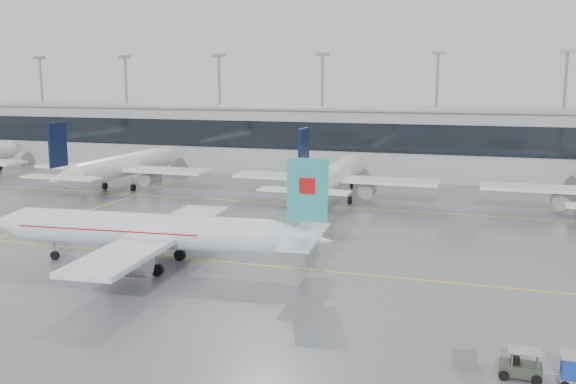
% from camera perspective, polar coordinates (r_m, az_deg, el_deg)
% --- Properties ---
extents(ground, '(320.00, 320.00, 0.00)m').
position_cam_1_polar(ground, '(61.76, -3.44, -6.41)').
color(ground, slate).
rests_on(ground, ground).
extents(taxi_line_main, '(120.00, 0.25, 0.01)m').
position_cam_1_polar(taxi_line_main, '(61.75, -3.44, -6.40)').
color(taxi_line_main, yellow).
rests_on(taxi_line_main, ground).
extents(taxi_line_north, '(120.00, 0.25, 0.01)m').
position_cam_1_polar(taxi_line_north, '(89.57, 3.54, -1.26)').
color(taxi_line_north, yellow).
rests_on(taxi_line_north, ground).
extents(taxi_line_cross, '(0.25, 60.00, 0.01)m').
position_cam_1_polar(taxi_line_cross, '(88.85, -18.13, -1.83)').
color(taxi_line_cross, yellow).
rests_on(taxi_line_cross, ground).
extents(terminal, '(180.00, 15.00, 12.00)m').
position_cam_1_polar(terminal, '(119.69, 7.39, 4.40)').
color(terminal, '#9F9FA3').
rests_on(terminal, ground).
extents(terminal_glass, '(180.00, 0.20, 5.00)m').
position_cam_1_polar(terminal_glass, '(112.17, 6.70, 4.82)').
color(terminal_glass, black).
rests_on(terminal_glass, ground).
extents(terminal_roof, '(182.00, 16.00, 0.40)m').
position_cam_1_polar(terminal_roof, '(119.26, 7.46, 7.37)').
color(terminal_roof, gray).
rests_on(terminal_roof, ground).
extents(light_masts, '(156.40, 1.00, 22.60)m').
position_cam_1_polar(light_masts, '(125.12, 7.98, 7.99)').
color(light_masts, gray).
rests_on(light_masts, ground).
extents(air_canada_jet, '(34.73, 27.38, 10.70)m').
position_cam_1_polar(air_canada_jet, '(61.07, -11.64, -3.52)').
color(air_canada_jet, white).
rests_on(air_canada_jet, ground).
extents(parked_jet_b, '(29.64, 36.96, 11.72)m').
position_cam_1_polar(parked_jet_b, '(106.27, -14.53, 2.23)').
color(parked_jet_b, white).
rests_on(parked_jet_b, ground).
extents(parked_jet_c, '(29.64, 36.96, 11.72)m').
position_cam_1_polar(parked_jet_c, '(92.47, 4.13, 1.42)').
color(parked_jet_c, white).
rests_on(parked_jet_c, ground).
extents(baggage_tug, '(3.62, 1.53, 1.75)m').
position_cam_1_polar(baggage_tug, '(41.48, 19.95, -14.48)').
color(baggage_tug, '#32392E').
rests_on(baggage_tug, ground).
extents(gse_unit, '(1.37, 1.27, 1.32)m').
position_cam_1_polar(gse_unit, '(42.03, 15.46, -13.84)').
color(gse_unit, slate).
rests_on(gse_unit, ground).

